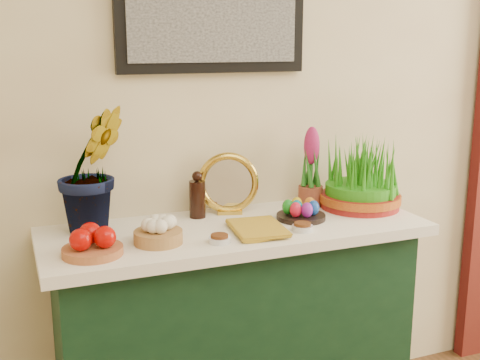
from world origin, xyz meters
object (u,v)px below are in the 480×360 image
(mirror, at_px, (228,184))
(sideboard, at_px, (235,341))
(hyacinth_green, at_px, (92,149))
(book, at_px, (233,230))
(wheatgrass_sabzeh, at_px, (361,179))

(mirror, bearing_deg, sideboard, -102.14)
(hyacinth_green, distance_m, book, 0.56)
(sideboard, bearing_deg, mirror, 77.86)
(sideboard, distance_m, book, 0.49)
(book, relative_size, wheatgrass_sabzeh, 0.72)
(sideboard, height_order, book, book)
(sideboard, bearing_deg, book, -114.05)
(sideboard, relative_size, mirror, 5.31)
(hyacinth_green, distance_m, wheatgrass_sabzeh, 1.06)
(book, bearing_deg, mirror, 79.38)
(sideboard, distance_m, wheatgrass_sabzeh, 0.81)
(wheatgrass_sabzeh, bearing_deg, hyacinth_green, 175.82)
(sideboard, relative_size, hyacinth_green, 2.19)
(hyacinth_green, xyz_separation_m, book, (0.44, -0.21, -0.28))
(mirror, relative_size, book, 1.04)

